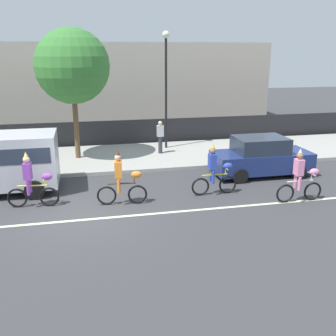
{
  "coord_description": "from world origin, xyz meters",
  "views": [
    {
      "loc": [
        0.17,
        -12.09,
        5.07
      ],
      "look_at": [
        3.08,
        1.2,
        1.0
      ],
      "focal_mm": 42.0,
      "sensor_mm": 36.0,
      "label": 1
    }
  ],
  "objects_px": {
    "parade_cyclist_orange": "(122,181)",
    "pedestrian_onlooker": "(160,136)",
    "parade_cyclist_purple": "(32,183)",
    "parade_cyclist_cobalt": "(215,172)",
    "street_lamp_post": "(166,73)",
    "parade_cyclist_pink": "(301,179)",
    "parked_car_navy": "(261,157)"
  },
  "relations": [
    {
      "from": "parked_car_navy",
      "to": "pedestrian_onlooker",
      "type": "relative_size",
      "value": 2.53
    },
    {
      "from": "parade_cyclist_pink",
      "to": "pedestrian_onlooker",
      "type": "bearing_deg",
      "value": 116.41
    },
    {
      "from": "parade_cyclist_purple",
      "to": "street_lamp_post",
      "type": "relative_size",
      "value": 0.33
    },
    {
      "from": "parade_cyclist_orange",
      "to": "parked_car_navy",
      "type": "xyz_separation_m",
      "value": [
        6.06,
        2.08,
        -0.06
      ]
    },
    {
      "from": "parked_car_navy",
      "to": "street_lamp_post",
      "type": "bearing_deg",
      "value": 120.67
    },
    {
      "from": "pedestrian_onlooker",
      "to": "parade_cyclist_cobalt",
      "type": "bearing_deg",
      "value": -81.48
    },
    {
      "from": "pedestrian_onlooker",
      "to": "street_lamp_post",
      "type": "bearing_deg",
      "value": 64.37
    },
    {
      "from": "parade_cyclist_cobalt",
      "to": "street_lamp_post",
      "type": "height_order",
      "value": "street_lamp_post"
    },
    {
      "from": "pedestrian_onlooker",
      "to": "parked_car_navy",
      "type": "bearing_deg",
      "value": -48.28
    },
    {
      "from": "parade_cyclist_purple",
      "to": "street_lamp_post",
      "type": "height_order",
      "value": "street_lamp_post"
    },
    {
      "from": "parade_cyclist_purple",
      "to": "parked_car_navy",
      "type": "xyz_separation_m",
      "value": [
        9.01,
        1.67,
        -0.06
      ]
    },
    {
      "from": "parade_cyclist_pink",
      "to": "parked_car_navy",
      "type": "relative_size",
      "value": 0.47
    },
    {
      "from": "parade_cyclist_orange",
      "to": "pedestrian_onlooker",
      "type": "height_order",
      "value": "parade_cyclist_orange"
    },
    {
      "from": "parade_cyclist_cobalt",
      "to": "parade_cyclist_pink",
      "type": "relative_size",
      "value": 1.0
    },
    {
      "from": "parked_car_navy",
      "to": "parade_cyclist_pink",
      "type": "bearing_deg",
      "value": -90.03
    },
    {
      "from": "parade_cyclist_cobalt",
      "to": "parade_cyclist_purple",
      "type": "bearing_deg",
      "value": 178.51
    },
    {
      "from": "parade_cyclist_purple",
      "to": "parked_car_navy",
      "type": "bearing_deg",
      "value": 10.48
    },
    {
      "from": "parade_cyclist_cobalt",
      "to": "parked_car_navy",
      "type": "bearing_deg",
      "value": 34.5
    },
    {
      "from": "parade_cyclist_orange",
      "to": "street_lamp_post",
      "type": "relative_size",
      "value": 0.33
    },
    {
      "from": "street_lamp_post",
      "to": "pedestrian_onlooker",
      "type": "relative_size",
      "value": 3.62
    },
    {
      "from": "parade_cyclist_orange",
      "to": "pedestrian_onlooker",
      "type": "xyz_separation_m",
      "value": [
        2.53,
        6.04,
        0.17
      ]
    },
    {
      "from": "parade_cyclist_purple",
      "to": "parade_cyclist_pink",
      "type": "xyz_separation_m",
      "value": [
        9.0,
        -1.48,
        0.0
      ]
    },
    {
      "from": "parade_cyclist_purple",
      "to": "street_lamp_post",
      "type": "bearing_deg",
      "value": 48.24
    },
    {
      "from": "parade_cyclist_cobalt",
      "to": "parade_cyclist_pink",
      "type": "height_order",
      "value": "same"
    },
    {
      "from": "parade_cyclist_cobalt",
      "to": "parked_car_navy",
      "type": "distance_m",
      "value": 3.23
    },
    {
      "from": "parade_cyclist_purple",
      "to": "pedestrian_onlooker",
      "type": "relative_size",
      "value": 1.19
    },
    {
      "from": "parade_cyclist_orange",
      "to": "parade_cyclist_cobalt",
      "type": "xyz_separation_m",
      "value": [
        3.39,
        0.25,
        0.0
      ]
    },
    {
      "from": "parade_cyclist_purple",
      "to": "parade_cyclist_cobalt",
      "type": "bearing_deg",
      "value": -1.49
    },
    {
      "from": "parade_cyclist_cobalt",
      "to": "pedestrian_onlooker",
      "type": "bearing_deg",
      "value": 98.52
    },
    {
      "from": "parade_cyclist_purple",
      "to": "parade_cyclist_orange",
      "type": "xyz_separation_m",
      "value": [
        2.95,
        -0.41,
        0.0
      ]
    },
    {
      "from": "parade_cyclist_orange",
      "to": "street_lamp_post",
      "type": "xyz_separation_m",
      "value": [
        3.05,
        7.14,
        3.15
      ]
    },
    {
      "from": "parade_cyclist_cobalt",
      "to": "pedestrian_onlooker",
      "type": "height_order",
      "value": "parade_cyclist_cobalt"
    }
  ]
}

